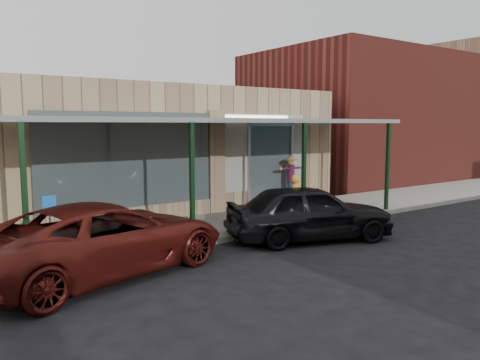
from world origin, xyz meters
TOP-DOWN VIEW (x-y plane):
  - ground at (0.00, 0.00)m, footprint 120.00×120.00m
  - sidewalk at (0.00, 3.60)m, footprint 40.00×3.20m
  - storefront at (-0.00, 8.16)m, footprint 12.00×6.25m
  - awning at (0.00, 3.56)m, footprint 12.00×3.00m
  - block_buildings_near at (2.01, 9.20)m, footprint 61.00×8.00m
  - barrel_scarecrow at (3.61, 4.77)m, footprint 1.02×0.84m
  - barrel_pumpkin at (-2.38, 3.41)m, footprint 0.56×0.56m
  - handicap_sign at (-5.00, 2.40)m, footprint 0.28×0.04m
  - parked_sedan at (0.97, 1.02)m, footprint 4.57×2.96m
  - car_maroon at (-4.22, 1.36)m, footprint 5.58×3.62m

SIDE VIEW (x-z plane):
  - ground at x=0.00m, z-range 0.00..0.00m
  - sidewalk at x=0.00m, z-range 0.00..0.15m
  - barrel_pumpkin at x=-2.38m, z-range 0.05..0.71m
  - car_maroon at x=-4.22m, z-range 0.00..1.43m
  - parked_sedan at x=0.97m, z-range -0.08..1.53m
  - barrel_scarecrow at x=3.61m, z-range -0.13..1.59m
  - handicap_sign at x=-5.00m, z-range 0.34..1.69m
  - storefront at x=0.00m, z-range -0.01..4.19m
  - awning at x=0.00m, z-range 1.49..4.53m
  - block_buildings_near at x=2.01m, z-range -0.23..7.77m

